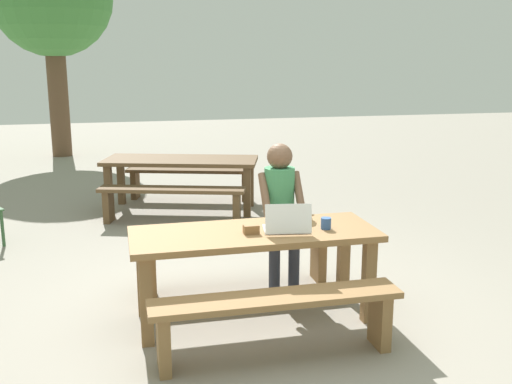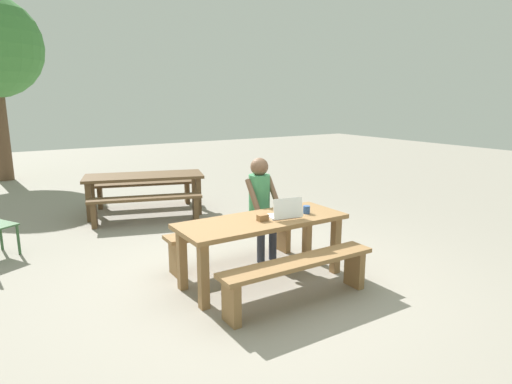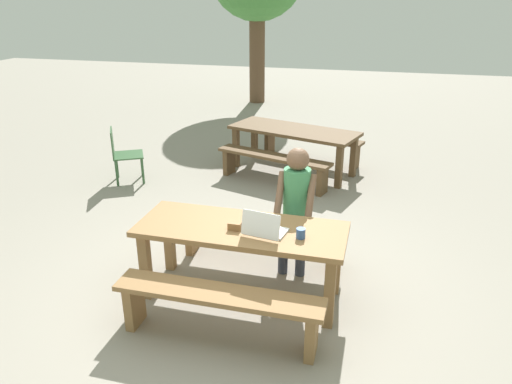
# 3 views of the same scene
# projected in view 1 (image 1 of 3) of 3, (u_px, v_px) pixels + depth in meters

# --- Properties ---
(ground_plane) EXTENTS (30.00, 30.00, 0.00)m
(ground_plane) POSITION_uv_depth(u_px,v_px,m) (254.00, 318.00, 4.78)
(ground_plane) COLOR gray
(picnic_table_front) EXTENTS (1.91, 0.73, 0.73)m
(picnic_table_front) POSITION_uv_depth(u_px,v_px,m) (254.00, 245.00, 4.65)
(picnic_table_front) COLOR olive
(picnic_table_front) RESTS_ON ground
(bench_near) EXTENTS (1.74, 0.30, 0.46)m
(bench_near) POSITION_uv_depth(u_px,v_px,m) (276.00, 312.00, 4.07)
(bench_near) COLOR olive
(bench_near) RESTS_ON ground
(bench_far) EXTENTS (1.74, 0.30, 0.46)m
(bench_far) POSITION_uv_depth(u_px,v_px,m) (237.00, 251.00, 5.34)
(bench_far) COLOR olive
(bench_far) RESTS_ON ground
(laptop) EXTENTS (0.39, 0.33, 0.24)m
(laptop) POSITION_uv_depth(u_px,v_px,m) (287.00, 225.00, 4.57)
(laptop) COLOR white
(laptop) RESTS_ON picnic_table_front
(small_pouch) EXTENTS (0.12, 0.07, 0.07)m
(small_pouch) POSITION_uv_depth(u_px,v_px,m) (251.00, 229.00, 4.54)
(small_pouch) COLOR olive
(small_pouch) RESTS_ON picnic_table_front
(coffee_mug) EXTENTS (0.08, 0.08, 0.09)m
(coffee_mug) POSITION_uv_depth(u_px,v_px,m) (326.00, 223.00, 4.66)
(coffee_mug) COLOR #335693
(coffee_mug) RESTS_ON picnic_table_front
(person_seated) EXTENTS (0.38, 0.39, 1.30)m
(person_seated) POSITION_uv_depth(u_px,v_px,m) (280.00, 204.00, 5.30)
(person_seated) COLOR #333847
(person_seated) RESTS_ON ground
(picnic_table_mid) EXTENTS (2.16, 1.33, 0.71)m
(picnic_table_mid) POSITION_uv_depth(u_px,v_px,m) (181.00, 166.00, 7.98)
(picnic_table_mid) COLOR brown
(picnic_table_mid) RESTS_ON ground
(bench_mid_south) EXTENTS (1.83, 0.82, 0.45)m
(bench_mid_south) POSITION_uv_depth(u_px,v_px,m) (172.00, 196.00, 7.41)
(bench_mid_south) COLOR brown
(bench_mid_south) RESTS_ON ground
(bench_mid_north) EXTENTS (1.83, 0.82, 0.45)m
(bench_mid_north) POSITION_uv_depth(u_px,v_px,m) (190.00, 176.00, 8.66)
(bench_mid_north) COLOR brown
(bench_mid_north) RESTS_ON ground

